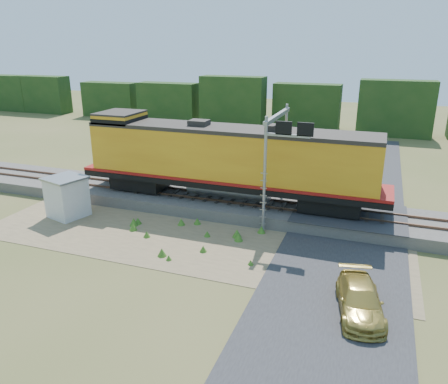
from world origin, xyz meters
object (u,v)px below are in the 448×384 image
at_px(shed, 67,197).
at_px(car, 360,300).
at_px(locomotive, 224,159).
at_px(signal_gantry, 280,140).

bearing_deg(shed, car, 1.48).
relative_size(locomotive, shed, 7.42).
bearing_deg(car, shed, 154.57).
height_order(locomotive, shed, locomotive).
height_order(signal_gantry, car, signal_gantry).
height_order(shed, signal_gantry, signal_gantry).
bearing_deg(shed, signal_gantry, 33.02).
distance_m(signal_gantry, car, 11.88).
relative_size(shed, car, 0.65).
xyz_separation_m(locomotive, signal_gantry, (3.97, -0.67, 1.73)).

